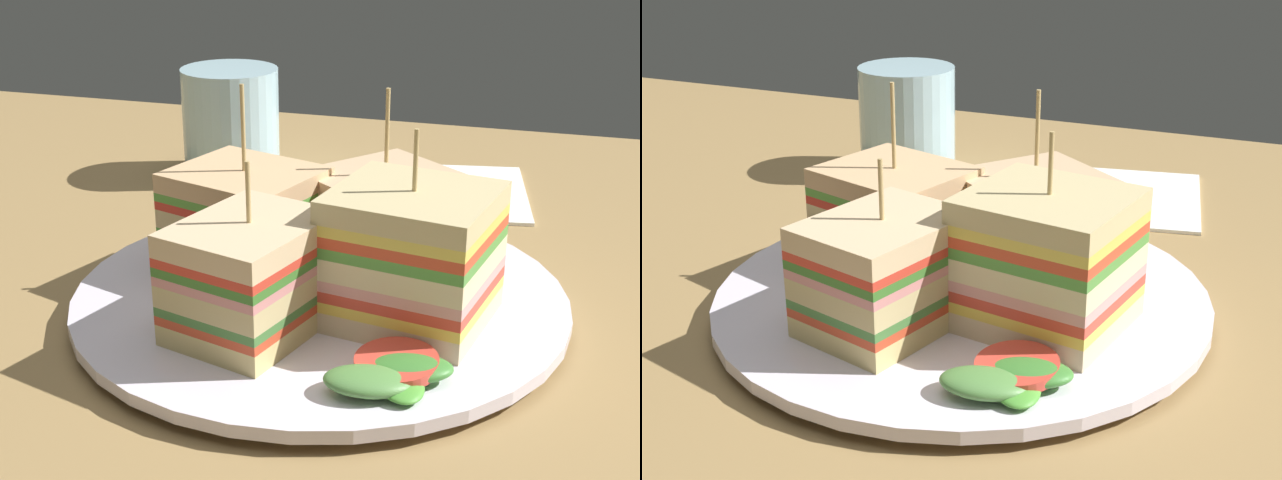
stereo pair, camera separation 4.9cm
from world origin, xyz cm
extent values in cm
cube|color=#9E7C4B|center=(0.00, 0.00, -0.90)|extent=(127.20, 81.24, 1.80)
cylinder|color=white|center=(0.00, 0.00, 0.28)|extent=(16.62, 16.62, 0.55)
cylinder|color=white|center=(0.00, 0.00, 0.89)|extent=(26.81, 26.81, 0.68)
cube|color=#DEC47A|center=(1.98, 5.23, 1.79)|extent=(7.80, 9.00, 1.13)
cube|color=#B2844C|center=(0.96, 1.61, 1.79)|extent=(5.69, 1.87, 1.13)
cube|color=#D54828|center=(1.98, 5.23, 2.59)|extent=(7.80, 9.00, 0.47)
cube|color=#47803D|center=(1.98, 5.23, 3.07)|extent=(7.80, 9.00, 0.47)
cube|color=#D2BD83|center=(1.98, 5.23, 3.87)|extent=(7.80, 9.00, 1.13)
cube|color=#B2844C|center=(0.96, 1.61, 3.87)|extent=(5.69, 1.87, 1.13)
cube|color=#DB8C8B|center=(1.98, 5.23, 4.67)|extent=(7.80, 9.00, 0.47)
cube|color=#3D7C2F|center=(1.98, 5.23, 5.14)|extent=(7.80, 9.00, 0.47)
cube|color=red|center=(1.98, 5.23, 5.61)|extent=(7.80, 9.00, 0.47)
cube|color=beige|center=(1.98, 5.23, 6.41)|extent=(7.80, 9.00, 1.13)
cylinder|color=tan|center=(1.98, 5.23, 8.50)|extent=(0.24, 0.24, 3.05)
cube|color=beige|center=(-5.31, 1.75, 1.80)|extent=(8.79, 8.41, 1.14)
cube|color=#B2844C|center=(-1.61, 1.11, 1.80)|extent=(1.51, 7.01, 1.14)
cube|color=#F5D04C|center=(-5.31, 1.75, 2.66)|extent=(8.79, 8.41, 0.58)
cube|color=#DB4230|center=(-5.31, 1.75, 3.24)|extent=(8.79, 8.41, 0.58)
cube|color=pink|center=(-5.31, 1.75, 3.82)|extent=(8.79, 8.41, 0.58)
cube|color=beige|center=(-5.31, 1.75, 4.68)|extent=(8.79, 8.41, 1.14)
cube|color=#9E7242|center=(-1.61, 1.11, 4.68)|extent=(1.51, 7.01, 1.14)
cube|color=#4F9A3E|center=(-5.31, 1.75, 5.54)|extent=(8.79, 8.41, 0.58)
cube|color=#DA482B|center=(-5.31, 1.75, 6.12)|extent=(8.79, 8.41, 0.58)
cube|color=#EBD152|center=(-5.31, 1.75, 6.70)|extent=(8.79, 8.41, 0.58)
cube|color=#D5C189|center=(-5.31, 1.75, 7.56)|extent=(8.79, 8.41, 1.14)
cylinder|color=tan|center=(-5.31, 1.75, 9.68)|extent=(0.24, 0.24, 3.10)
cube|color=beige|center=(-2.40, -5.05, 1.82)|extent=(10.48, 10.54, 1.19)
cube|color=#9E7242|center=(-0.06, -2.11, 1.82)|extent=(5.78, 4.68, 1.19)
cube|color=pink|center=(-2.40, -5.05, 2.63)|extent=(10.48, 10.54, 0.43)
cube|color=#E4CC52|center=(-2.40, -5.05, 3.07)|extent=(10.48, 10.54, 0.43)
cube|color=#D4C482|center=(-2.40, -5.05, 3.88)|extent=(10.48, 10.54, 1.19)
cube|color=#9E7242|center=(-0.06, -2.11, 3.88)|extent=(5.78, 4.68, 1.19)
cube|color=#55973E|center=(-2.40, -5.05, 4.69)|extent=(10.48, 10.54, 0.43)
cube|color=#DE3F34|center=(-2.40, -5.05, 5.12)|extent=(10.48, 10.54, 0.43)
cube|color=#DAB286|center=(-2.40, -5.05, 5.93)|extent=(10.48, 10.54, 1.19)
cylinder|color=tan|center=(-2.40, -5.05, 9.01)|extent=(0.24, 0.24, 4.97)
cube|color=#D9B67F|center=(5.10, -2.29, 1.77)|extent=(9.32, 8.71, 1.08)
cube|color=#9E7242|center=(1.51, -1.19, 1.77)|extent=(2.24, 6.41, 1.08)
cube|color=#D2402F|center=(5.10, -2.29, 2.56)|extent=(9.32, 8.71, 0.49)
cube|color=#E5C15F|center=(5.10, -2.29, 3.05)|extent=(9.32, 8.71, 0.49)
cube|color=green|center=(5.10, -2.29, 3.54)|extent=(9.32, 8.71, 0.49)
cube|color=#D4BB81|center=(5.10, -2.29, 4.33)|extent=(9.32, 8.71, 1.08)
cube|color=#9E7242|center=(1.51, -1.19, 4.33)|extent=(2.24, 6.41, 1.08)
cube|color=red|center=(5.10, -2.29, 5.12)|extent=(9.32, 8.71, 0.49)
cube|color=#53A038|center=(5.10, -2.29, 5.61)|extent=(9.32, 8.71, 0.49)
cube|color=#E0B481|center=(5.10, -2.29, 6.40)|extent=(9.32, 8.71, 1.08)
cylinder|color=tan|center=(5.10, -2.29, 9.38)|extent=(0.24, 0.24, 4.89)
ellipsoid|color=green|center=(-6.24, 8.73, 1.64)|extent=(3.50, 4.07, 0.87)
ellipsoid|color=#418A36|center=(-6.40, 7.73, 1.80)|extent=(4.57, 3.05, 1.10)
ellipsoid|color=#548E44|center=(-5.00, 9.37, 1.82)|extent=(4.58, 3.49, 1.21)
cylinder|color=#E44536|center=(-5.88, 7.59, 1.88)|extent=(3.90, 3.90, 0.81)
cube|color=white|center=(-2.86, -21.26, 0.25)|extent=(15.03, 14.50, 0.50)
cylinder|color=#AED8E5|center=(13.55, -21.16, 4.21)|extent=(7.51, 7.51, 8.41)
cylinder|color=#9C502C|center=(13.55, -21.16, 1.78)|extent=(6.91, 6.91, 3.56)
camera|label=1|loc=(-12.84, 43.07, 22.77)|focal=51.16mm
camera|label=2|loc=(-17.41, 41.43, 22.77)|focal=51.16mm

